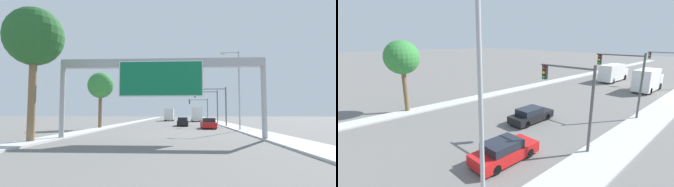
{
  "view_description": "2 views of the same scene",
  "coord_description": "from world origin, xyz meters",
  "views": [
    {
      "loc": [
        1.73,
        -3.11,
        2.16
      ],
      "look_at": [
        0.0,
        28.38,
        4.47
      ],
      "focal_mm": 28.0,
      "sensor_mm": 36.0,
      "label": 1
    },
    {
      "loc": [
        15.03,
        24.07,
        7.78
      ],
      "look_at": [
        -0.62,
        38.72,
        2.56
      ],
      "focal_mm": 24.0,
      "sensor_mm": 36.0,
      "label": 2
    }
  ],
  "objects": [
    {
      "name": "traffic_light_mid_block",
      "position": [
        7.02,
        48.0,
        4.4
      ],
      "size": [
        4.76,
        0.32,
        6.51
      ],
      "color": "#4C4C4F",
      "rests_on": "ground"
    },
    {
      "name": "truck_box_secondary",
      "position": [
        5.25,
        62.71,
        1.72
      ],
      "size": [
        2.4,
        7.51,
        3.4
      ],
      "color": "white",
      "rests_on": "ground"
    },
    {
      "name": "palm_tree_background",
      "position": [
        -9.53,
        32.23,
        5.84
      ],
      "size": [
        3.54,
        3.54,
        7.7
      ],
      "color": "brown",
      "rests_on": "ground"
    },
    {
      "name": "truck_box_primary",
      "position": [
        -1.75,
        67.37,
        1.63
      ],
      "size": [
        2.36,
        8.39,
        3.2
      ],
      "color": "white",
      "rests_on": "ground"
    },
    {
      "name": "street_lamp_right",
      "position": [
        8.36,
        28.81,
        5.58
      ],
      "size": [
        2.26,
        0.28,
        9.65
      ],
      "color": "#9EA0A5",
      "rests_on": "ground"
    },
    {
      "name": "median_strip_left",
      "position": [
        -9.0,
        60.0,
        0.07
      ],
      "size": [
        2.0,
        120.0,
        0.15
      ],
      "color": "#BBBBBB",
      "rests_on": "ground"
    },
    {
      "name": "traffic_light_near_intersection",
      "position": [
        7.11,
        38.0,
        4.16
      ],
      "size": [
        4.39,
        0.32,
        6.16
      ],
      "color": "#4C4C4F",
      "rests_on": "ground"
    },
    {
      "name": "car_far_left",
      "position": [
        1.75,
        39.79,
        0.67
      ],
      "size": [
        1.76,
        4.8,
        1.41
      ],
      "color": "black",
      "rests_on": "ground"
    },
    {
      "name": "traffic_light_far_intersection",
      "position": [
        6.73,
        68.0,
        4.09
      ],
      "size": [
        5.35,
        0.32,
        5.94
      ],
      "color": "#4C4C4F",
      "rests_on": "ground"
    },
    {
      "name": "car_far_right",
      "position": [
        5.25,
        33.08,
        0.68
      ],
      "size": [
        1.88,
        4.76,
        1.43
      ],
      "color": "red",
      "rests_on": "ground"
    }
  ]
}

